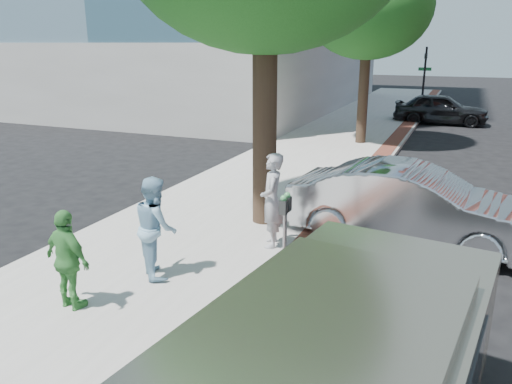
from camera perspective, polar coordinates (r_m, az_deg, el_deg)
The scene contains 13 objects.
ground at distance 9.48m, azimuth -0.03°, elevation -8.24°, with size 120.00×120.00×0.00m, color black.
sidewalk at distance 17.09m, azimuth 5.83°, elevation 3.34°, with size 5.00×60.00×0.15m, color #9E9991.
brick_strip at distance 16.58m, azimuth 13.12°, elevation 2.85°, with size 0.60×60.00×0.01m, color brown.
curb at distance 16.55m, azimuth 14.29°, elevation 2.46°, with size 0.10×60.00×0.15m, color gray.
office_base at distance 34.15m, azimuth -5.87°, elevation 13.24°, with size 18.20×22.20×4.00m, color gray.
signal_near at distance 30.06m, azimuth 18.68°, elevation 12.50°, with size 0.70×0.15×3.80m.
tree_far at distance 20.33m, azimuth 12.74°, elevation 19.97°, with size 4.80×4.80×7.14m.
parking_meter at distance 8.30m, azimuth 3.35°, elevation -2.96°, with size 0.12×0.32×1.47m.
person_gray at distance 9.62m, azimuth 1.83°, elevation -0.97°, with size 0.68×0.44×1.86m, color #999A9E.
person_officer at distance 8.60m, azimuth -11.38°, elevation -3.90°, with size 0.84×0.66×1.73m, color #81ADC8.
person_green at distance 7.91m, azimuth -20.70°, elevation -7.30°, with size 0.91×0.38×1.55m, color #429142.
sedan_silver at distance 10.62m, azimuth 17.36°, elevation -1.52°, with size 1.72×4.94×1.63m, color #B4B6BC.
bg_car at distance 27.40m, azimuth 20.35°, elevation 8.91°, with size 1.84×4.56×1.55m, color black.
Camera 1 is at (3.35, -7.91, 3.99)m, focal length 35.00 mm.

